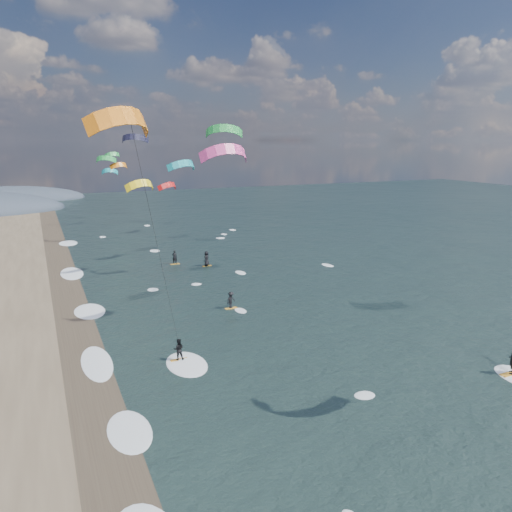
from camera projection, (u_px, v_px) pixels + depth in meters
name	position (u px, v px, depth m)	size (l,w,h in m)	color
ground	(374.00, 444.00, 24.34)	(260.00, 260.00, 0.00)	black
wet_sand_strip	(95.00, 400.00, 28.50)	(3.00, 240.00, 0.00)	#382D23
kitesurfer_near_b	(152.00, 217.00, 26.69)	(6.90, 8.73, 16.48)	orange
far_kitesurfers	(207.00, 272.00, 52.99)	(4.31, 18.62, 1.79)	orange
bg_kite_field	(149.00, 159.00, 67.07)	(12.42, 71.48, 9.22)	black
shoreline_surf	(105.00, 363.00, 33.20)	(2.40, 79.40, 0.11)	white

